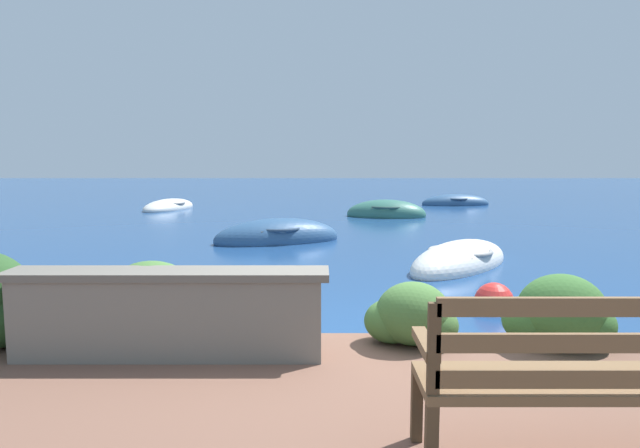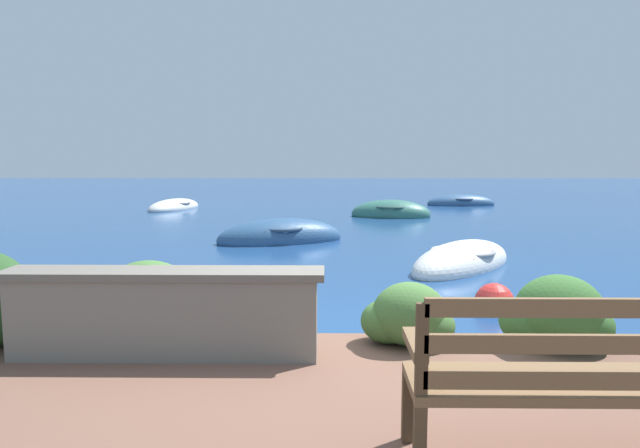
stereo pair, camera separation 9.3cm
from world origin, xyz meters
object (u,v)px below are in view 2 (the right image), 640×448
Objects in this scene: park_bench at (562,376)px; rowboat_far at (391,214)px; rowboat_distant at (461,204)px; mooring_buoy at (494,303)px; rowboat_outer at (174,207)px; rowboat_nearest at (462,263)px; rowboat_mid at (280,238)px.

park_bench reaches higher than rowboat_far.
rowboat_distant is at bearing 79.88° from park_bench.
rowboat_far is 4.88× the size of mooring_buoy.
park_bench is at bearing -142.28° from rowboat_outer.
park_bench is at bearing 73.15° from rowboat_distant.
rowboat_nearest is at bearing 82.47° from park_bench.
rowboat_distant is (10.01, 1.59, 0.01)m from rowboat_outer.
rowboat_distant reaches higher than rowboat_outer.
rowboat_outer is 1.10× the size of rowboat_distant.
rowboat_distant reaches higher than mooring_buoy.
park_bench reaches higher than rowboat_nearest.
rowboat_far reaches higher than rowboat_nearest.
park_bench is at bearing -101.64° from mooring_buoy.
rowboat_nearest is (1.00, 6.37, -0.64)m from park_bench.
mooring_buoy is at bearing 34.00° from rowboat_nearest.
rowboat_distant is at bearing -144.62° from rowboat_mid.
rowboat_nearest is at bearing 85.09° from mooring_buoy.
rowboat_nearest is 4.15m from rowboat_mid.
rowboat_nearest is at bearing -127.04° from rowboat_outer.
mooring_buoy is at bearing 98.15° from rowboat_mid.
rowboat_distant is at bearing -118.33° from rowboat_far.
park_bench is 18.27m from rowboat_distant.
rowboat_mid is (-3.17, 2.68, 0.01)m from rowboat_nearest.
rowboat_outer is at bearing -104.54° from rowboat_nearest.
rowboat_far is (0.68, 13.98, -0.63)m from park_bench.
rowboat_distant is at bearing 78.48° from mooring_buoy.
rowboat_outer is 14.39m from mooring_buoy.
rowboat_nearest is 0.94× the size of rowboat_mid.
park_bench is 17.51m from rowboat_outer.
rowboat_far is (2.85, 4.93, 0.00)m from rowboat_mid.
park_bench reaches higher than rowboat_distant.
rowboat_nearest is 7.62m from rowboat_far.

